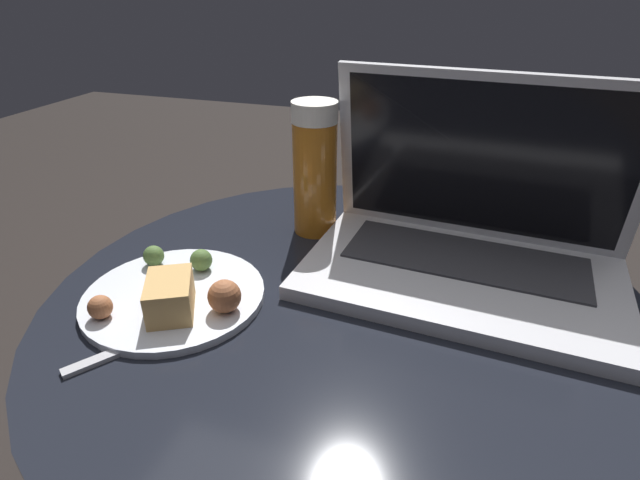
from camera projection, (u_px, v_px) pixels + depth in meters
table at (343, 391)px, 0.66m from camera, size 0.70×0.70×0.53m
napkin at (175, 298)px, 0.58m from camera, size 0.17×0.13×0.00m
laptop at (468, 237)px, 0.62m from camera, size 0.39×0.26×0.24m
beer_glass at (315, 169)px, 0.70m from camera, size 0.06×0.06×0.19m
snack_plate at (176, 294)px, 0.57m from camera, size 0.21×0.21×0.05m
fork at (176, 329)px, 0.53m from camera, size 0.13×0.17×0.00m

